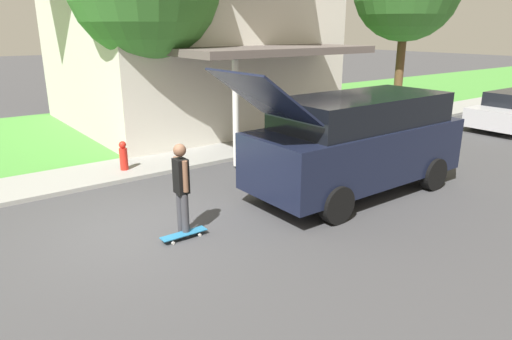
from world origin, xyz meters
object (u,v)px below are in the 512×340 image
(suv_parked, at_px, (357,141))
(skateboard, at_px, (184,234))
(skateboarder, at_px, (181,186))
(fire_hydrant, at_px, (123,156))

(suv_parked, relative_size, skateboard, 6.85)
(skateboarder, relative_size, skateboard, 1.98)
(suv_parked, relative_size, fire_hydrant, 7.82)
(skateboard, bearing_deg, fire_hydrant, 172.09)
(suv_parked, distance_m, fire_hydrant, 5.70)
(suv_parked, distance_m, skateboard, 4.31)
(skateboarder, distance_m, fire_hydrant, 4.12)
(skateboarder, relative_size, fire_hydrant, 2.27)
(suv_parked, relative_size, skateboarder, 3.45)
(skateboard, xyz_separation_m, fire_hydrant, (-4.20, 0.58, 0.37))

